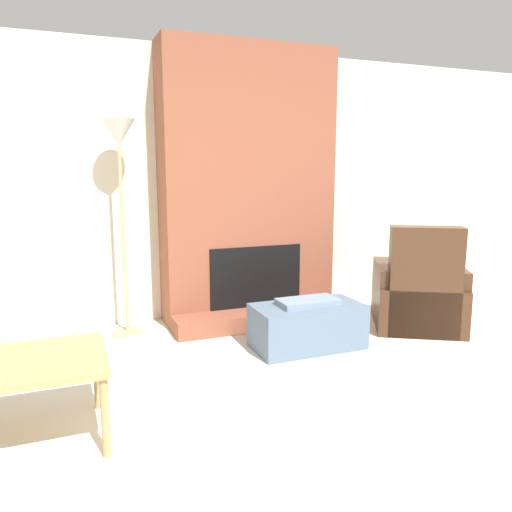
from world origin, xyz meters
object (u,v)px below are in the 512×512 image
(armchair, at_px, (418,297))
(floor_lamp_left, at_px, (119,154))
(ottoman, at_px, (307,325))
(side_table, at_px, (36,369))

(armchair, height_order, floor_lamp_left, floor_lamp_left)
(ottoman, height_order, floor_lamp_left, floor_lamp_left)
(ottoman, relative_size, floor_lamp_left, 0.48)
(ottoman, xyz_separation_m, armchair, (1.20, 0.09, 0.10))
(armchair, distance_m, side_table, 3.33)
(ottoman, bearing_deg, armchair, 4.46)
(armchair, bearing_deg, ottoman, 34.50)
(ottoman, xyz_separation_m, side_table, (-2.02, -0.75, 0.23))
(side_table, bearing_deg, ottoman, 20.32)
(ottoman, height_order, side_table, side_table)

